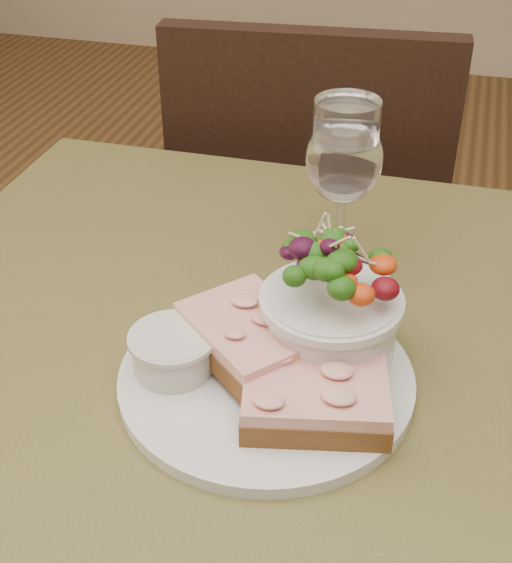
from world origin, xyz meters
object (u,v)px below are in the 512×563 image
(sandwich_back, at_px, (249,335))
(ramekin, at_px, (173,350))
(dinner_plate, at_px, (266,378))
(cafe_table, at_px, (261,439))
(salad_bowl, at_px, (332,298))
(sandwich_front, at_px, (315,397))
(chair_far, at_px, (309,317))
(wine_glass, at_px, (344,164))

(sandwich_back, xyz_separation_m, ramekin, (-0.06, -0.03, -0.00))
(dinner_plate, distance_m, ramekin, 0.09)
(sandwich_back, bearing_deg, cafe_table, 96.50)
(ramekin, height_order, salad_bowl, salad_bowl)
(dinner_plate, distance_m, sandwich_front, 0.06)
(sandwich_back, distance_m, salad_bowl, 0.08)
(sandwich_back, relative_size, salad_bowl, 1.17)
(chair_far, bearing_deg, wine_glass, 97.99)
(ramekin, height_order, wine_glass, wine_glass)
(ramekin, bearing_deg, sandwich_back, 27.85)
(ramekin, bearing_deg, dinner_plate, 9.61)
(cafe_table, height_order, chair_far, chair_far)
(cafe_table, height_order, salad_bowl, salad_bowl)
(sandwich_front, bearing_deg, cafe_table, 122.08)
(salad_bowl, bearing_deg, sandwich_back, -158.81)
(cafe_table, distance_m, wine_glass, 0.28)
(chair_far, height_order, dinner_plate, chair_far)
(chair_far, distance_m, wine_glass, 0.78)
(sandwich_back, bearing_deg, chair_far, 137.53)
(sandwich_back, bearing_deg, wine_glass, 116.82)
(salad_bowl, relative_size, wine_glass, 0.73)
(chair_far, distance_m, sandwich_front, 0.89)
(dinner_plate, bearing_deg, cafe_table, 112.11)
(chair_far, xyz_separation_m, ramekin, (0.01, -0.71, 0.49))
(dinner_plate, height_order, sandwich_back, sandwich_back)
(sandwich_back, relative_size, wine_glass, 0.85)
(cafe_table, bearing_deg, sandwich_front, -46.15)
(sandwich_back, height_order, salad_bowl, salad_bowl)
(cafe_table, relative_size, sandwich_front, 5.99)
(sandwich_front, distance_m, sandwich_back, 0.09)
(cafe_table, bearing_deg, salad_bowl, 13.84)
(wine_glass, bearing_deg, sandwich_back, -104.83)
(sandwich_front, relative_size, sandwich_back, 0.90)
(wine_glass, bearing_deg, sandwich_front, -84.42)
(ramekin, bearing_deg, chair_far, 90.82)
(chair_far, relative_size, salad_bowl, 7.09)
(ramekin, distance_m, salad_bowl, 0.14)
(dinner_plate, relative_size, sandwich_front, 1.93)
(chair_far, xyz_separation_m, salad_bowl, (0.14, -0.66, 0.53))
(salad_bowl, bearing_deg, wine_glass, 97.13)
(cafe_table, height_order, wine_glass, wine_glass)
(cafe_table, relative_size, dinner_plate, 3.10)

